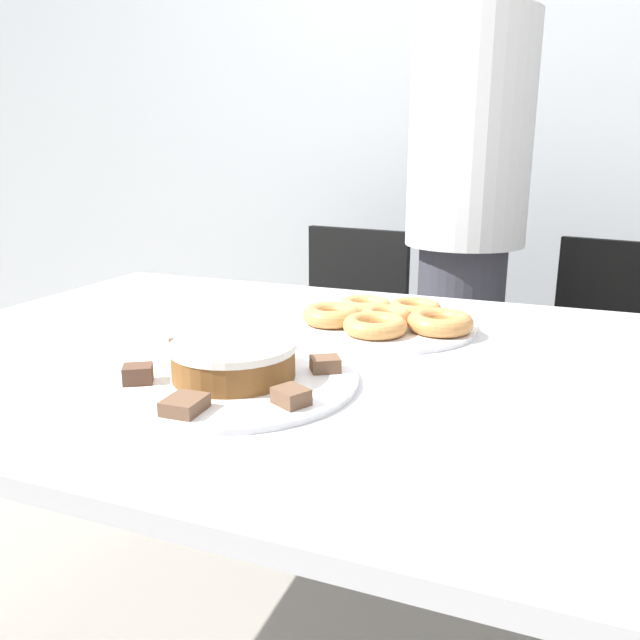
{
  "coord_description": "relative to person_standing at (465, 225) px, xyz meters",
  "views": [
    {
      "loc": [
        0.4,
        -1.01,
        1.13
      ],
      "look_at": [
        -0.0,
        0.02,
        0.84
      ],
      "focal_mm": 35.0,
      "sensor_mm": 36.0,
      "label": 1
    }
  ],
  "objects": [
    {
      "name": "lamington_0",
      "position": [
        -0.05,
        -1.24,
        -0.11
      ],
      "size": [
        0.06,
        0.06,
        0.02
      ],
      "rotation": [
        0.0,
        0.0,
        5.79
      ],
      "color": "brown",
      "rests_on": "plate_cake"
    },
    {
      "name": "lamington_3",
      "position": [
        -0.31,
        -1.1,
        -0.11
      ],
      "size": [
        0.07,
        0.07,
        0.03
      ],
      "rotation": [
        0.0,
        0.0,
        8.93
      ],
      "color": "brown",
      "rests_on": "plate_cake"
    },
    {
      "name": "office_chair_right",
      "position": [
        0.44,
        -0.0,
        -0.51
      ],
      "size": [
        0.54,
        0.54,
        0.87
      ],
      "rotation": [
        0.0,
        0.0,
        -0.25
      ],
      "color": "black",
      "rests_on": "ground_plane"
    },
    {
      "name": "donut_4",
      "position": [
        -0.14,
        -0.82,
        -0.11
      ],
      "size": [
        0.12,
        0.12,
        0.04
      ],
      "color": "#D18E4C",
      "rests_on": "plate_donuts"
    },
    {
      "name": "frosted_cake",
      "position": [
        -0.18,
        -1.17,
        -0.1
      ],
      "size": [
        0.2,
        0.2,
        0.06
      ],
      "color": "brown",
      "rests_on": "plate_cake"
    },
    {
      "name": "lamington_5",
      "position": [
        -0.17,
        -1.32,
        -0.12
      ],
      "size": [
        0.05,
        0.06,
        0.02
      ],
      "rotation": [
        0.0,
        0.0,
        11.03
      ],
      "color": "brown",
      "rests_on": "plate_cake"
    },
    {
      "name": "office_chair_left",
      "position": [
        -0.42,
        -0.0,
        -0.51
      ],
      "size": [
        0.5,
        0.5,
        0.87
      ],
      "rotation": [
        0.0,
        0.0,
        -0.15
      ],
      "color": "black",
      "rests_on": "ground_plane"
    },
    {
      "name": "donut_0",
      "position": [
        -0.04,
        -0.77,
        -0.11
      ],
      "size": [
        0.11,
        0.11,
        0.03
      ],
      "color": "#D18E4C",
      "rests_on": "plate_donuts"
    },
    {
      "name": "lamington_4",
      "position": [
        -0.3,
        -1.25,
        -0.11
      ],
      "size": [
        0.06,
        0.06,
        0.03
      ],
      "rotation": [
        0.0,
        0.0,
        9.98
      ],
      "color": "brown",
      "rests_on": "plate_cake"
    },
    {
      "name": "wall_back",
      "position": [
        -0.11,
        0.66,
        0.39
      ],
      "size": [
        8.0,
        0.05,
        2.6
      ],
      "color": "#B2B7BC",
      "rests_on": "ground_plane"
    },
    {
      "name": "lamington_1",
      "position": [
        -0.05,
        -1.1,
        -0.12
      ],
      "size": [
        0.06,
        0.06,
        0.02
      ],
      "rotation": [
        0.0,
        0.0,
        6.84
      ],
      "color": "brown",
      "rests_on": "plate_cake"
    },
    {
      "name": "plate_donuts",
      "position": [
        -0.04,
        -0.77,
        -0.13
      ],
      "size": [
        0.38,
        0.38,
        0.01
      ],
      "color": "white",
      "rests_on": "table"
    },
    {
      "name": "donut_2",
      "position": [
        0.0,
        -0.68,
        -0.11
      ],
      "size": [
        0.12,
        0.12,
        0.03
      ],
      "color": "#D18E4C",
      "rests_on": "plate_donuts"
    },
    {
      "name": "donut_1",
      "position": [
        0.08,
        -0.79,
        -0.11
      ],
      "size": [
        0.13,
        0.13,
        0.04
      ],
      "color": "#C68447",
      "rests_on": "plate_donuts"
    },
    {
      "name": "person_standing",
      "position": [
        0.0,
        0.0,
        0.0
      ],
      "size": [
        0.37,
        0.37,
        1.73
      ],
      "color": "#383842",
      "rests_on": "ground_plane"
    },
    {
      "name": "donut_5",
      "position": [
        -0.04,
        -0.86,
        -0.11
      ],
      "size": [
        0.13,
        0.13,
        0.03
      ],
      "color": "#D18E4C",
      "rests_on": "plate_donuts"
    },
    {
      "name": "donut_3",
      "position": [
        -0.1,
        -0.71,
        -0.11
      ],
      "size": [
        0.12,
        0.12,
        0.03
      ],
      "color": "tan",
      "rests_on": "plate_donuts"
    },
    {
      "name": "plate_cake",
      "position": [
        -0.18,
        -1.17,
        -0.13
      ],
      "size": [
        0.4,
        0.4,
        0.01
      ],
      "color": "white",
      "rests_on": "table"
    },
    {
      "name": "table",
      "position": [
        -0.11,
        -0.99,
        -0.22
      ],
      "size": [
        1.64,
        1.09,
        0.78
      ],
      "color": "silver",
      "rests_on": "ground_plane"
    },
    {
      "name": "lamington_2",
      "position": [
        -0.18,
        -1.03,
        -0.11
      ],
      "size": [
        0.04,
        0.05,
        0.03
      ],
      "rotation": [
        0.0,
        0.0,
        7.89
      ],
      "color": "#513828",
      "rests_on": "plate_cake"
    }
  ]
}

